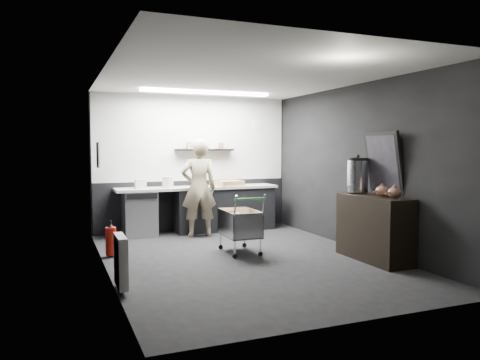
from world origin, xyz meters
name	(u,v)px	position (x,y,z in m)	size (l,w,h in m)	color
floor	(245,259)	(0.00, 0.00, 0.00)	(5.50, 5.50, 0.00)	black
ceiling	(245,77)	(0.00, 0.00, 2.70)	(5.50, 5.50, 0.00)	silver
wall_back	(193,163)	(0.00, 2.75, 1.35)	(5.50, 5.50, 0.00)	black
wall_front	(358,182)	(0.00, -2.75, 1.35)	(5.50, 5.50, 0.00)	black
wall_left	(105,172)	(-2.00, 0.00, 1.35)	(5.50, 5.50, 0.00)	black
wall_right	(358,167)	(2.00, 0.00, 1.35)	(5.50, 5.50, 0.00)	black
kitchen_wall_panel	(193,138)	(0.00, 2.73, 1.85)	(3.95, 0.02, 1.70)	beige
dado_panel	(194,205)	(0.00, 2.73, 0.50)	(3.95, 0.02, 1.00)	black
floating_shelf	(205,150)	(0.20, 2.62, 1.62)	(1.20, 0.22, 0.04)	black
wall_clock	(257,125)	(1.40, 2.72, 2.15)	(0.20, 0.20, 0.03)	silver
poster	(98,155)	(-1.98, 1.30, 1.55)	(0.02, 0.30, 0.40)	white
poster_red_band	(98,150)	(-1.98, 1.30, 1.62)	(0.01, 0.22, 0.10)	red
radiator	(121,261)	(-1.94, -0.90, 0.35)	(0.10, 0.50, 0.60)	silver
ceiling_strip	(207,92)	(0.00, 1.85, 2.67)	(2.40, 0.20, 0.04)	white
prep_counter	(205,209)	(0.14, 2.42, 0.46)	(3.20, 0.61, 0.90)	black
person	(199,188)	(-0.12, 1.97, 0.91)	(0.66, 0.44, 1.82)	#BEB697
shopping_cart	(240,225)	(0.08, 0.42, 0.44)	(0.51, 0.85, 0.92)	silver
sideboard	(374,219)	(1.75, -0.75, 0.60)	(0.55, 1.28, 1.91)	black
fire_extinguisher	(111,240)	(-1.85, 0.89, 0.26)	(0.16, 0.16, 0.53)	#B0160B
cardboard_box	(229,183)	(0.63, 2.37, 0.95)	(0.51, 0.39, 0.10)	#9C7653
pink_tub	(168,182)	(-0.61, 2.42, 1.01)	(0.21, 0.21, 0.21)	beige
white_container	(141,184)	(-1.13, 2.37, 0.99)	(0.20, 0.15, 0.18)	silver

